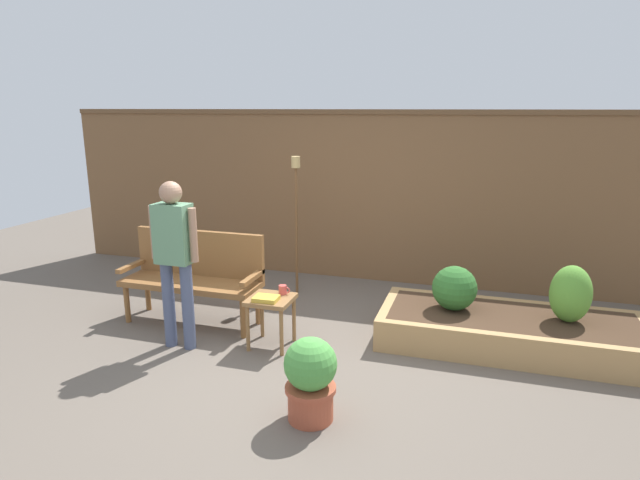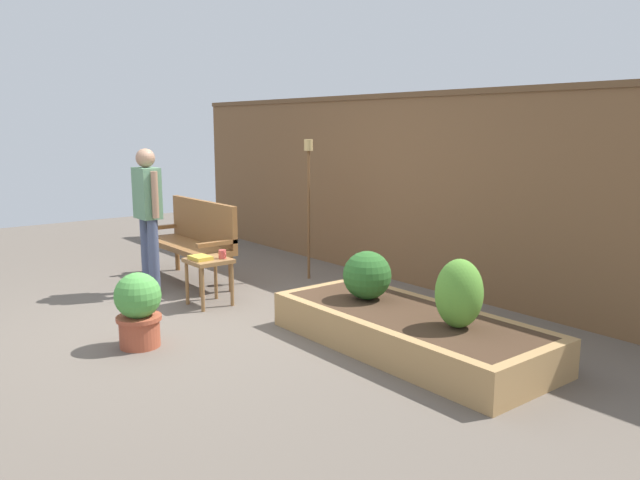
{
  "view_description": "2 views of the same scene",
  "coord_description": "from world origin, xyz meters",
  "px_view_note": "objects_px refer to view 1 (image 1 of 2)",
  "views": [
    {
      "loc": [
        1.42,
        -3.95,
        2.19
      ],
      "look_at": [
        -0.06,
        0.84,
        0.93
      ],
      "focal_mm": 29.85,
      "sensor_mm": 36.0,
      "label": 1
    },
    {
      "loc": [
        5.15,
        -2.63,
        1.8
      ],
      "look_at": [
        0.45,
        1.1,
        0.7
      ],
      "focal_mm": 35.36,
      "sensor_mm": 36.0,
      "label": 2
    }
  ],
  "objects_px": {
    "garden_bench": "(195,270)",
    "tiki_torch": "(296,200)",
    "person_by_bench": "(175,251)",
    "shrub_near_bench": "(454,288)",
    "book_on_table": "(266,298)",
    "potted_boxwood": "(310,377)",
    "shrub_far_corner": "(571,294)",
    "side_table": "(271,306)",
    "cup_on_table": "(283,290)"
  },
  "relations": [
    {
      "from": "side_table",
      "to": "cup_on_table",
      "type": "bearing_deg",
      "value": 56.66
    },
    {
      "from": "potted_boxwood",
      "to": "tiki_torch",
      "type": "height_order",
      "value": "tiki_torch"
    },
    {
      "from": "side_table",
      "to": "shrub_far_corner",
      "type": "relative_size",
      "value": 0.92
    },
    {
      "from": "side_table",
      "to": "book_on_table",
      "type": "xyz_separation_m",
      "value": [
        -0.01,
        -0.08,
        0.1
      ]
    },
    {
      "from": "shrub_near_bench",
      "to": "potted_boxwood",
      "type": "bearing_deg",
      "value": -117.1
    },
    {
      "from": "side_table",
      "to": "cup_on_table",
      "type": "distance_m",
      "value": 0.19
    },
    {
      "from": "shrub_far_corner",
      "to": "person_by_bench",
      "type": "relative_size",
      "value": 0.34
    },
    {
      "from": "side_table",
      "to": "garden_bench",
      "type": "bearing_deg",
      "value": 159.88
    },
    {
      "from": "garden_bench",
      "to": "cup_on_table",
      "type": "relative_size",
      "value": 12.95
    },
    {
      "from": "garden_bench",
      "to": "person_by_bench",
      "type": "distance_m",
      "value": 0.76
    },
    {
      "from": "book_on_table",
      "to": "tiki_torch",
      "type": "bearing_deg",
      "value": 97.42
    },
    {
      "from": "cup_on_table",
      "to": "person_by_bench",
      "type": "bearing_deg",
      "value": -156.51
    },
    {
      "from": "side_table",
      "to": "book_on_table",
      "type": "height_order",
      "value": "book_on_table"
    },
    {
      "from": "shrub_far_corner",
      "to": "person_by_bench",
      "type": "height_order",
      "value": "person_by_bench"
    },
    {
      "from": "book_on_table",
      "to": "side_table",
      "type": "bearing_deg",
      "value": 80.82
    },
    {
      "from": "book_on_table",
      "to": "shrub_far_corner",
      "type": "height_order",
      "value": "shrub_far_corner"
    },
    {
      "from": "garden_bench",
      "to": "side_table",
      "type": "height_order",
      "value": "garden_bench"
    },
    {
      "from": "garden_bench",
      "to": "shrub_far_corner",
      "type": "distance_m",
      "value": 3.62
    },
    {
      "from": "garden_bench",
      "to": "cup_on_table",
      "type": "xyz_separation_m",
      "value": [
        1.07,
        -0.25,
        -0.02
      ]
    },
    {
      "from": "book_on_table",
      "to": "shrub_near_bench",
      "type": "distance_m",
      "value": 1.79
    },
    {
      "from": "book_on_table",
      "to": "potted_boxwood",
      "type": "relative_size",
      "value": 0.36
    },
    {
      "from": "side_table",
      "to": "tiki_torch",
      "type": "xyz_separation_m",
      "value": [
        -0.27,
        1.47,
        0.73
      ]
    },
    {
      "from": "person_by_bench",
      "to": "shrub_near_bench",
      "type": "bearing_deg",
      "value": 21.31
    },
    {
      "from": "tiki_torch",
      "to": "shrub_far_corner",
      "type": "bearing_deg",
      "value": -15.44
    },
    {
      "from": "side_table",
      "to": "shrub_near_bench",
      "type": "height_order",
      "value": "shrub_near_bench"
    },
    {
      "from": "side_table",
      "to": "cup_on_table",
      "type": "height_order",
      "value": "cup_on_table"
    },
    {
      "from": "book_on_table",
      "to": "tiki_torch",
      "type": "distance_m",
      "value": 1.7
    },
    {
      "from": "garden_bench",
      "to": "shrub_near_bench",
      "type": "xyz_separation_m",
      "value": [
        2.6,
        0.31,
        -0.03
      ]
    },
    {
      "from": "tiki_torch",
      "to": "side_table",
      "type": "bearing_deg",
      "value": -79.57
    },
    {
      "from": "garden_bench",
      "to": "tiki_torch",
      "type": "bearing_deg",
      "value": 56.98
    },
    {
      "from": "garden_bench",
      "to": "shrub_far_corner",
      "type": "height_order",
      "value": "garden_bench"
    },
    {
      "from": "cup_on_table",
      "to": "book_on_table",
      "type": "relative_size",
      "value": 0.5
    },
    {
      "from": "shrub_near_bench",
      "to": "tiki_torch",
      "type": "xyz_separation_m",
      "value": [
        -1.88,
        0.8,
        0.62
      ]
    },
    {
      "from": "garden_bench",
      "to": "cup_on_table",
      "type": "bearing_deg",
      "value": -12.99
    },
    {
      "from": "tiki_torch",
      "to": "person_by_bench",
      "type": "bearing_deg",
      "value": -107.2
    },
    {
      "from": "cup_on_table",
      "to": "potted_boxwood",
      "type": "xyz_separation_m",
      "value": [
        0.65,
        -1.16,
        -0.19
      ]
    },
    {
      "from": "shrub_near_bench",
      "to": "person_by_bench",
      "type": "bearing_deg",
      "value": -158.69
    },
    {
      "from": "tiki_torch",
      "to": "shrub_near_bench",
      "type": "bearing_deg",
      "value": -23.0
    },
    {
      "from": "cup_on_table",
      "to": "tiki_torch",
      "type": "height_order",
      "value": "tiki_torch"
    },
    {
      "from": "shrub_far_corner",
      "to": "person_by_bench",
      "type": "bearing_deg",
      "value": -164.61
    },
    {
      "from": "side_table",
      "to": "cup_on_table",
      "type": "xyz_separation_m",
      "value": [
        0.08,
        0.12,
        0.13
      ]
    },
    {
      "from": "shrub_far_corner",
      "to": "tiki_torch",
      "type": "relative_size",
      "value": 0.32
    },
    {
      "from": "shrub_far_corner",
      "to": "tiki_torch",
      "type": "bearing_deg",
      "value": 164.56
    },
    {
      "from": "garden_bench",
      "to": "tiki_torch",
      "type": "distance_m",
      "value": 1.45
    },
    {
      "from": "garden_bench",
      "to": "shrub_near_bench",
      "type": "bearing_deg",
      "value": 6.83
    },
    {
      "from": "garden_bench",
      "to": "shrub_far_corner",
      "type": "xyz_separation_m",
      "value": [
        3.61,
        0.31,
        0.02
      ]
    },
    {
      "from": "side_table",
      "to": "shrub_near_bench",
      "type": "relative_size",
      "value": 1.13
    },
    {
      "from": "side_table",
      "to": "person_by_bench",
      "type": "relative_size",
      "value": 0.31
    },
    {
      "from": "person_by_bench",
      "to": "tiki_torch",
      "type": "bearing_deg",
      "value": 72.8
    },
    {
      "from": "shrub_far_corner",
      "to": "potted_boxwood",
      "type": "bearing_deg",
      "value": -137.69
    }
  ]
}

